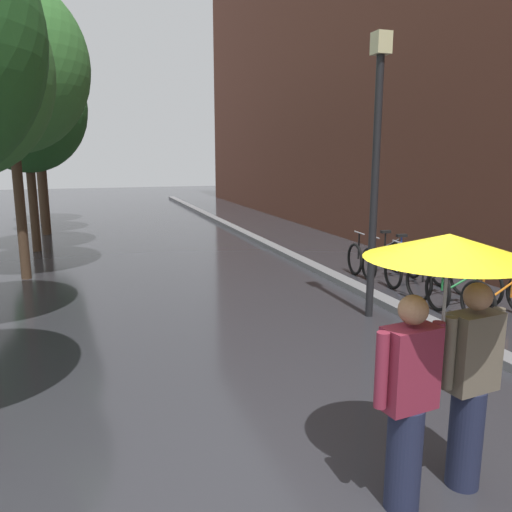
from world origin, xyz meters
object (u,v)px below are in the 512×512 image
Objects in this scene: parked_bicycle_1 at (464,287)px; parked_bicycle_5 at (376,257)px; parked_bicycle_4 at (391,262)px; street_tree_3 at (25,108)px; street_tree_5 at (36,126)px; street_lamp_post at (376,158)px; couple_under_umbrella at (444,322)px; street_tree_4 at (37,116)px; street_tree_2 at (7,66)px; parked_bicycle_2 at (442,278)px; parked_bicycle_3 at (417,269)px; parked_bicycle_0 at (502,297)px.

parked_bicycle_5 is (-0.01, 2.77, 0.00)m from parked_bicycle_1.
parked_bicycle_4 is (0.01, 2.20, 0.00)m from parked_bicycle_1.
street_tree_3 reaches higher than street_tree_5.
couple_under_umbrella is at bearing -114.76° from street_lamp_post.
street_tree_5 is at bearing 102.53° from couple_under_umbrella.
street_tree_3 is 12.78m from couple_under_umbrella.
street_tree_4 is (0.05, 3.17, 0.02)m from street_tree_3.
street_tree_2 is 8.71m from parked_bicycle_4.
parked_bicycle_2 and parked_bicycle_3 have the same top height.
parked_bicycle_2 is (-0.09, 1.35, 0.00)m from parked_bicycle_0.
street_tree_5 is 2.59× the size of couple_under_umbrella.
street_lamp_post is at bearing -39.21° from street_tree_2.
street_tree_3 is 10.05m from parked_bicycle_4.
parked_bicycle_4 is 0.57m from parked_bicycle_5.
parked_bicycle_1 is 0.65m from parked_bicycle_2.
parked_bicycle_3 is 6.61m from couple_under_umbrella.
parked_bicycle_2 is 5.94m from couple_under_umbrella.
couple_under_umbrella reaches higher than parked_bicycle_2.
parked_bicycle_2 is 0.81m from parked_bicycle_3.
street_tree_5 reaches higher than parked_bicycle_0.
street_tree_3 is 9.81m from street_lamp_post.
street_tree_2 is 9.57m from parked_bicycle_1.
parked_bicycle_1 and parked_bicycle_5 have the same top height.
street_lamp_post is at bearing 155.86° from parked_bicycle_0.
street_tree_2 is 5.37× the size of parked_bicycle_5.
couple_under_umbrella is at bearing -76.13° from street_tree_4.
parked_bicycle_0 is 2.90m from parked_bicycle_4.
street_tree_5 is (-0.30, 9.50, -0.65)m from street_tree_2.
street_tree_5 is at bearing 121.25° from parked_bicycle_3.
street_tree_3 is 6.16m from street_tree_5.
street_tree_3 is 1.04× the size of street_tree_5.
street_tree_3 reaches higher than couple_under_umbrella.
street_tree_2 is 9.53m from street_tree_5.
parked_bicycle_3 is 0.56× the size of couple_under_umbrella.
street_tree_2 is 5.32× the size of parked_bicycle_0.
street_tree_2 is at bearing 156.34° from parked_bicycle_3.
street_tree_4 is 3.01m from street_tree_5.
parked_bicycle_1 is 2.77m from parked_bicycle_5.
parked_bicycle_2 is (7.70, -13.57, -3.29)m from street_tree_5.
street_tree_4 reaches higher than parked_bicycle_3.
street_tree_5 is at bearing 92.26° from street_tree_3.
parked_bicycle_2 is 0.98× the size of parked_bicycle_3.
parked_bicycle_2 is (7.45, -7.41, -3.43)m from street_tree_3.
parked_bicycle_4 is at bearing 92.54° from parked_bicycle_0.
parked_bicycle_0 is at bearing -35.88° from street_tree_2.
street_tree_3 is at bearing 144.42° from parked_bicycle_5.
couple_under_umbrella is at bearing -139.45° from parked_bicycle_0.
parked_bicycle_2 is 0.99× the size of parked_bicycle_5.
parked_bicycle_0 is at bearing -49.27° from street_tree_3.
parked_bicycle_4 is at bearing -57.50° from street_tree_5.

